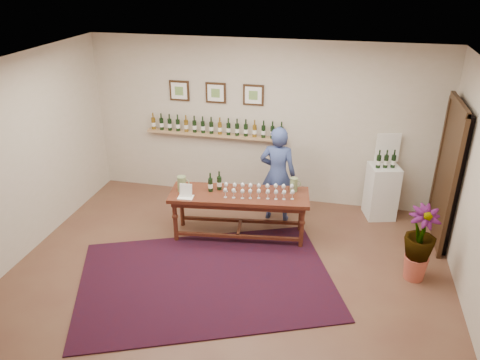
% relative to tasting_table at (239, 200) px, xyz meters
% --- Properties ---
extents(ground, '(6.00, 6.00, 0.00)m').
position_rel_tasting_table_xyz_m(ground, '(0.07, -1.08, -0.63)').
color(ground, brown).
rests_on(ground, ground).
extents(room_shell, '(6.00, 6.00, 6.00)m').
position_rel_tasting_table_xyz_m(room_shell, '(2.19, 0.78, 0.49)').
color(room_shell, beige).
rests_on(room_shell, ground).
extents(rug, '(3.94, 3.33, 0.02)m').
position_rel_tasting_table_xyz_m(rug, '(-0.19, -1.20, -0.62)').
color(rug, '#460C11').
rests_on(rug, ground).
extents(tasting_table, '(2.16, 0.92, 0.74)m').
position_rel_tasting_table_xyz_m(tasting_table, '(0.00, 0.00, 0.00)').
color(tasting_table, '#431A10').
rests_on(tasting_table, ground).
extents(table_glasses, '(1.18, 0.45, 0.16)m').
position_rel_tasting_table_xyz_m(table_glasses, '(0.30, 0.00, 0.19)').
color(table_glasses, silver).
rests_on(table_glasses, tasting_table).
extents(table_bottles, '(0.29, 0.18, 0.30)m').
position_rel_tasting_table_xyz_m(table_bottles, '(-0.38, 0.03, 0.26)').
color(table_bottles, black).
rests_on(table_bottles, tasting_table).
extents(pitcher_left, '(0.17, 0.17, 0.24)m').
position_rel_tasting_table_xyz_m(pitcher_left, '(-0.87, -0.11, 0.23)').
color(pitcher_left, '#6F7F4F').
rests_on(pitcher_left, tasting_table).
extents(pitcher_right, '(0.16, 0.16, 0.21)m').
position_rel_tasting_table_xyz_m(pitcher_right, '(0.78, 0.27, 0.22)').
color(pitcher_right, '#6F7F4F').
rests_on(pitcher_right, tasting_table).
extents(menu_card, '(0.24, 0.18, 0.20)m').
position_rel_tasting_table_xyz_m(menu_card, '(-0.74, -0.28, 0.21)').
color(menu_card, white).
rests_on(menu_card, tasting_table).
extents(display_pedestal, '(0.56, 0.56, 0.91)m').
position_rel_tasting_table_xyz_m(display_pedestal, '(2.15, 1.14, -0.17)').
color(display_pedestal, white).
rests_on(display_pedestal, ground).
extents(pedestal_bottles, '(0.32, 0.16, 0.31)m').
position_rel_tasting_table_xyz_m(pedestal_bottles, '(2.15, 1.09, 0.44)').
color(pedestal_bottles, black).
rests_on(pedestal_bottles, display_pedestal).
extents(info_sign, '(0.38, 0.12, 0.54)m').
position_rel_tasting_table_xyz_m(info_sign, '(2.16, 1.27, 0.55)').
color(info_sign, white).
rests_on(info_sign, display_pedestal).
extents(potted_plant, '(0.59, 0.59, 0.93)m').
position_rel_tasting_table_xyz_m(potted_plant, '(2.55, -0.53, -0.09)').
color(potted_plant, '#BC523E').
rests_on(potted_plant, ground).
extents(person, '(0.59, 0.39, 1.60)m').
position_rel_tasting_table_xyz_m(person, '(0.48, 0.68, 0.17)').
color(person, navy).
rests_on(person, ground).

